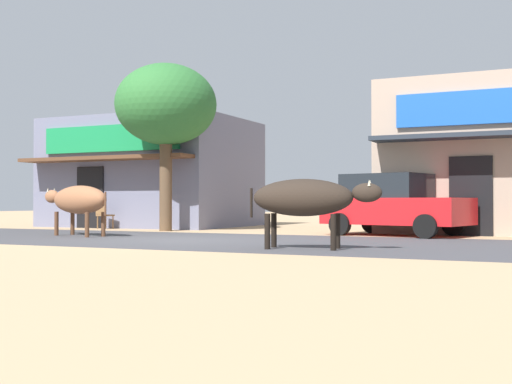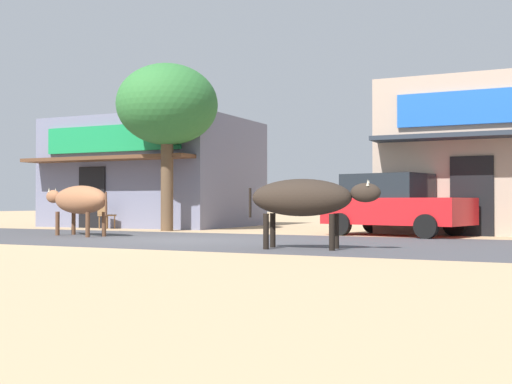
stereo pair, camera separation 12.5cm
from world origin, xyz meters
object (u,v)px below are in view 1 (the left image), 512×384
(parked_hatchback_car, at_px, (393,204))
(cow_near_brown, at_px, (78,200))
(cow_far_dark, at_px, (306,198))
(cafe_chair_near_tree, at_px, (104,213))
(roadside_tree, at_px, (166,106))

(parked_hatchback_car, xyz_separation_m, cow_near_brown, (-7.48, -3.69, 0.10))
(cow_far_dark, height_order, cafe_chair_near_tree, cow_far_dark)
(cafe_chair_near_tree, bearing_deg, parked_hatchback_car, -1.12)
(roadside_tree, relative_size, parked_hatchback_car, 1.28)
(roadside_tree, bearing_deg, cow_near_brown, -97.96)
(roadside_tree, xyz_separation_m, cow_far_dark, (6.61, -5.44, -2.90))
(parked_hatchback_car, height_order, cow_far_dark, parked_hatchback_car)
(cow_far_dark, relative_size, cafe_chair_near_tree, 2.74)
(cow_near_brown, relative_size, cow_far_dark, 1.08)
(parked_hatchback_car, bearing_deg, cow_near_brown, -153.74)
(roadside_tree, relative_size, cafe_chair_near_tree, 5.61)
(roadside_tree, xyz_separation_m, cow_near_brown, (-0.49, -3.47, -2.92))
(roadside_tree, height_order, cow_near_brown, roadside_tree)
(roadside_tree, height_order, cow_far_dark, roadside_tree)
(cow_far_dark, bearing_deg, parked_hatchback_car, 86.13)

